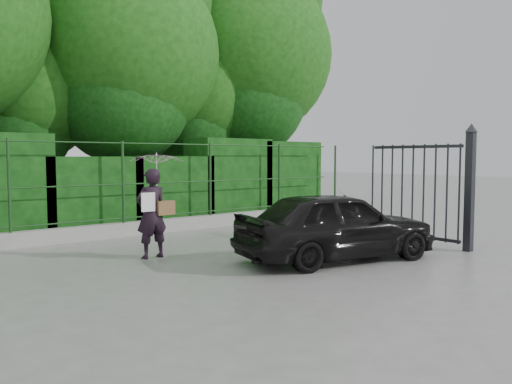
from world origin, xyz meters
TOP-DOWN VIEW (x-y plane):
  - ground at (0.00, 0.00)m, footprint 80.00×80.00m
  - kerb at (0.00, 4.50)m, footprint 14.00×0.25m
  - fence at (0.22, 4.50)m, footprint 14.13×0.06m
  - hedge at (0.05, 5.50)m, footprint 14.20×1.20m
  - trees at (1.14, 7.74)m, footprint 17.10×6.15m
  - gate at (4.60, -0.72)m, footprint 0.22×2.33m
  - woman at (-0.14, 1.97)m, footprint 0.92×0.94m
  - car at (2.10, -0.18)m, footprint 3.71×2.14m

SIDE VIEW (x-z plane):
  - ground at x=0.00m, z-range 0.00..0.00m
  - kerb at x=0.00m, z-range 0.00..0.30m
  - car at x=2.10m, z-range 0.00..1.19m
  - hedge at x=0.05m, z-range -0.09..2.15m
  - gate at x=4.60m, z-range 0.01..2.37m
  - fence at x=0.22m, z-range 0.30..2.10m
  - woman at x=-0.14m, z-range 0.29..2.13m
  - trees at x=1.14m, z-range 0.58..8.66m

